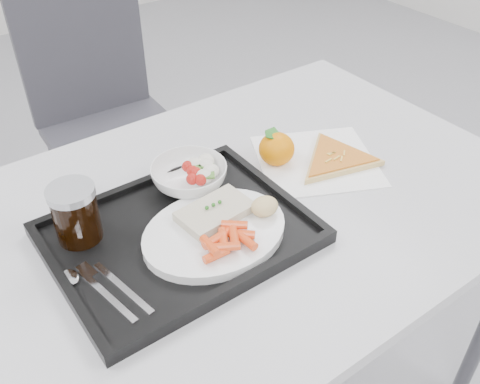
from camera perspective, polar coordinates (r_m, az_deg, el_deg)
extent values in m
cube|color=#BBBBBE|center=(1.07, -0.25, -1.69)|extent=(1.20, 0.80, 0.03)
cylinder|color=#47474C|center=(1.78, 7.53, 1.20)|extent=(0.04, 0.04, 0.72)
cube|color=#34333A|center=(1.86, -12.84, 5.52)|extent=(0.44, 0.44, 0.04)
cube|color=#34333A|center=(1.90, -16.43, 14.30)|extent=(0.42, 0.05, 0.46)
cylinder|color=#47474C|center=(1.81, -14.46, -5.10)|extent=(0.03, 0.03, 0.43)
cylinder|color=#47474C|center=(1.92, -4.76, -0.94)|extent=(0.03, 0.03, 0.43)
cylinder|color=#47474C|center=(2.09, -18.50, 0.50)|extent=(0.03, 0.03, 0.43)
cylinder|color=#47474C|center=(2.18, -9.79, 3.89)|extent=(0.03, 0.03, 0.43)
cube|color=black|center=(0.98, -6.47, -4.61)|extent=(0.45, 0.35, 0.01)
cube|color=black|center=(1.09, -10.99, 0.79)|extent=(0.45, 0.02, 0.01)
cube|color=black|center=(0.87, -0.85, -10.01)|extent=(0.45, 0.02, 0.01)
cube|color=black|center=(1.07, 3.51, 0.53)|extent=(0.02, 0.32, 0.01)
cube|color=black|center=(0.92, -18.31, -9.14)|extent=(0.02, 0.32, 0.01)
cylinder|color=white|center=(0.96, -2.72, -4.34)|extent=(0.27, 0.27, 0.02)
cube|color=beige|center=(0.97, -2.68, -2.12)|extent=(0.14, 0.09, 0.02)
sphere|color=#236B1C|center=(0.96, -3.56, -1.68)|extent=(0.01, 0.01, 0.01)
sphere|color=#236B1C|center=(0.97, -2.86, -1.37)|extent=(0.01, 0.01, 0.01)
sphere|color=#236B1C|center=(0.98, -2.18, -1.07)|extent=(0.01, 0.01, 0.01)
ellipsoid|color=#E6BD81|center=(0.98, 2.64, -1.54)|extent=(0.06, 0.05, 0.03)
imported|color=white|center=(1.07, -5.46, 1.72)|extent=(0.15, 0.15, 0.05)
cylinder|color=black|center=(0.97, -17.08, -2.42)|extent=(0.08, 0.08, 0.10)
cylinder|color=#A5A8AD|center=(0.94, -17.65, -0.01)|extent=(0.08, 0.08, 0.01)
cube|color=silver|center=(0.89, -14.00, -10.66)|extent=(0.04, 0.15, 0.00)
ellipsoid|color=silver|center=(0.93, -17.63, -8.61)|extent=(0.03, 0.04, 0.01)
cube|color=silver|center=(0.90, -12.37, -9.94)|extent=(0.04, 0.15, 0.00)
cube|color=silver|center=(0.94, -16.03, -8.04)|extent=(0.03, 0.04, 0.00)
cube|color=white|center=(1.19, 8.15, 3.33)|extent=(0.33, 0.32, 0.00)
ellipsoid|color=orange|center=(1.16, 3.93, 4.61)|extent=(0.10, 0.10, 0.07)
cube|color=#236B1C|center=(1.14, 3.99, 5.86)|extent=(0.03, 0.05, 0.02)
cube|color=#236B1C|center=(1.14, 3.99, 5.86)|extent=(0.06, 0.05, 0.02)
cylinder|color=tan|center=(1.19, 10.21, 3.46)|extent=(0.27, 0.27, 0.01)
cylinder|color=#AE0D05|center=(1.18, 10.25, 3.78)|extent=(0.24, 0.24, 0.00)
cube|color=#EABC47|center=(1.16, 9.42, 3.33)|extent=(0.02, 0.01, 0.00)
cube|color=#EABC47|center=(1.18, 9.80, 4.06)|extent=(0.02, 0.00, 0.00)
cube|color=#EABC47|center=(1.18, 9.69, 4.07)|extent=(0.02, 0.01, 0.00)
cube|color=#EABC47|center=(1.19, 11.06, 4.08)|extent=(0.02, 0.02, 0.00)
cube|color=#EABC47|center=(1.17, 10.27, 3.58)|extent=(0.02, 0.01, 0.00)
cube|color=#EABC47|center=(1.17, 10.77, 3.48)|extent=(0.02, 0.02, 0.00)
cylinder|color=#E94818|center=(0.90, -3.23, -5.76)|extent=(0.02, 0.05, 0.02)
cylinder|color=#E94818|center=(0.92, 0.65, -5.18)|extent=(0.02, 0.05, 0.02)
cylinder|color=#E94818|center=(0.91, -2.75, -5.11)|extent=(0.05, 0.02, 0.02)
cylinder|color=#E94818|center=(0.93, -1.13, -4.11)|extent=(0.05, 0.02, 0.02)
cylinder|color=#E94818|center=(0.91, -0.64, -4.78)|extent=(0.04, 0.05, 0.02)
cylinder|color=#E94818|center=(0.93, 0.18, -4.50)|extent=(0.04, 0.04, 0.02)
cylinder|color=#E94818|center=(0.93, -0.60, -3.51)|extent=(0.05, 0.04, 0.02)
cylinder|color=#E94818|center=(0.91, -1.80, -5.01)|extent=(0.04, 0.05, 0.02)
cylinder|color=#E94818|center=(0.90, -1.45, -5.86)|extent=(0.05, 0.04, 0.02)
cylinder|color=#E94818|center=(0.89, -2.56, -6.73)|extent=(0.05, 0.02, 0.02)
sphere|color=#AD1A12|center=(1.04, -5.14, 1.38)|extent=(0.02, 0.02, 0.02)
sphere|color=#AD1A12|center=(1.06, -4.74, 2.06)|extent=(0.02, 0.02, 0.02)
sphere|color=#AD1A12|center=(1.06, -5.11, 2.22)|extent=(0.02, 0.02, 0.02)
sphere|color=#AD1A12|center=(1.08, -5.61, 2.73)|extent=(0.02, 0.02, 0.02)
sphere|color=#AD1A12|center=(1.04, -4.23, 1.28)|extent=(0.02, 0.02, 0.02)
ellipsoid|color=silver|center=(1.08, -3.58, 2.79)|extent=(0.03, 0.03, 0.03)
ellipsoid|color=silver|center=(1.08, -4.86, 2.91)|extent=(0.03, 0.03, 0.03)
ellipsoid|color=silver|center=(1.06, -3.13, 2.27)|extent=(0.03, 0.03, 0.03)
ellipsoid|color=silver|center=(1.09, -3.64, 3.35)|extent=(0.03, 0.03, 0.03)
ellipsoid|color=silver|center=(1.05, -3.87, 1.67)|extent=(0.03, 0.03, 0.03)
cube|color=#48792C|center=(1.04, -3.38, 1.84)|extent=(0.03, 0.03, 0.00)
cube|color=#48792C|center=(1.07, -3.61, 2.84)|extent=(0.03, 0.03, 0.00)
cube|color=#48792C|center=(1.07, -4.82, 2.60)|extent=(0.03, 0.03, 0.00)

